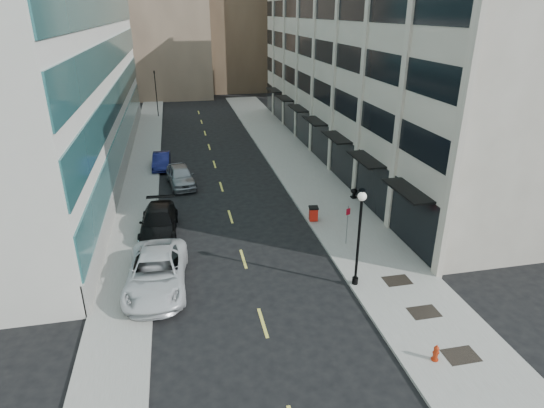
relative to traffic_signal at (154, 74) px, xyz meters
name	(u,v)px	position (x,y,z in m)	size (l,w,h in m)	color
ground	(272,352)	(5.50, -48.00, -5.72)	(160.00, 160.00, 0.00)	black
sidewalk_right	(309,179)	(13.00, -28.00, -5.64)	(5.00, 80.00, 0.15)	gray
sidewalk_left	(139,192)	(-1.00, -28.00, -5.64)	(3.00, 80.00, 0.15)	gray
building_right	(387,60)	(22.44, -21.01, 3.28)	(15.30, 46.50, 18.25)	beige
building_left	(9,55)	(-10.45, -21.00, 4.27)	(16.14, 46.00, 20.00)	beige
skyline_tan_near	(162,6)	(1.50, 20.00, 8.28)	(14.00, 18.00, 28.00)	#987C63
skyline_tan_far	(108,24)	(-8.50, 30.00, 5.28)	(12.00, 14.00, 22.00)	#987C63
skyline_stone	(295,31)	(23.50, 18.00, 4.28)	(10.00, 14.00, 20.00)	beige
grate_near	(461,355)	(13.10, -50.00, -5.56)	(1.40, 1.00, 0.01)	black
grate_mid	(424,312)	(13.10, -47.00, -5.56)	(1.40, 1.00, 0.01)	black
grate_far	(397,280)	(13.10, -44.20, -5.56)	(1.40, 1.00, 0.01)	black
road_centerline	(226,200)	(5.50, -31.00, -5.71)	(0.15, 68.20, 0.01)	#D8CC4C
traffic_signal	(154,74)	(0.00, 0.00, 0.00)	(0.66, 0.66, 6.98)	black
car_white_van	(156,273)	(0.70, -42.00, -4.82)	(2.99, 6.48, 1.80)	silver
car_black_pickup	(159,222)	(0.70, -35.61, -4.91)	(2.28, 5.60, 1.62)	black
car_silver_sedan	(181,176)	(2.30, -27.00, -4.88)	(1.99, 4.94, 1.68)	gray
car_blue_sedan	(161,161)	(0.70, -22.08, -5.02)	(1.47, 4.21, 1.39)	#151952
fire_hydrant	(436,353)	(11.90, -50.00, -5.21)	(0.30, 0.30, 0.73)	#BB2B0D
trash_bin	(313,213)	(10.90, -36.10, -5.03)	(0.70, 0.74, 1.01)	red
lamppost	(359,231)	(10.80, -44.00, -2.48)	(0.44, 0.44, 5.27)	black
sign_post	(348,220)	(11.90, -39.73, -3.95)	(0.28, 0.14, 2.52)	slate
urn_planter	(354,192)	(15.10, -32.83, -5.12)	(0.53, 0.53, 0.73)	black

